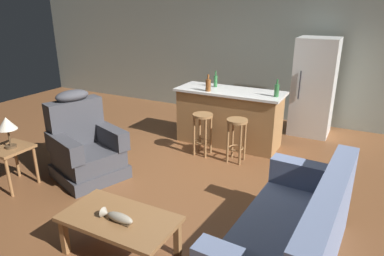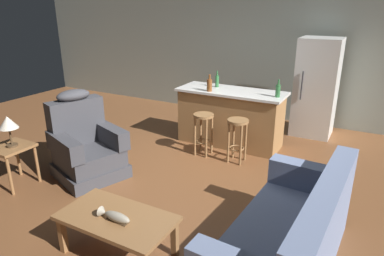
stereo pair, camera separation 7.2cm
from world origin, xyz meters
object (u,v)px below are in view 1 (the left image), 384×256
(table_lamp, at_px, (7,125))
(refrigerator, at_px, (314,87))
(bottle_short_amber, at_px, (215,81))
(end_table, at_px, (10,154))
(bottle_tall_green, at_px, (277,90))
(couch, at_px, (292,239))
(recliner_near_lamp, at_px, (85,147))
(bar_stool_left, at_px, (203,127))
(fish_figurine, at_px, (117,217))
(kitchen_island, at_px, (229,117))
(coffee_table, at_px, (119,222))
(bar_stool_right, at_px, (237,132))
(bottle_wine_dark, at_px, (208,85))

(table_lamp, bearing_deg, refrigerator, 51.94)
(refrigerator, bearing_deg, bottle_short_amber, -143.48)
(end_table, height_order, bottle_tall_green, bottle_tall_green)
(couch, distance_m, recliner_near_lamp, 3.02)
(recliner_near_lamp, bearing_deg, bar_stool_left, 70.93)
(fish_figurine, xyz_separation_m, refrigerator, (0.97, 4.39, 0.42))
(couch, xyz_separation_m, end_table, (-3.60, -0.14, 0.12))
(refrigerator, bearing_deg, bar_stool_left, -126.47)
(kitchen_island, distance_m, bottle_tall_green, 0.98)
(coffee_table, distance_m, end_table, 2.15)
(bar_stool_left, relative_size, refrigerator, 0.39)
(couch, distance_m, refrigerator, 3.86)
(recliner_near_lamp, bearing_deg, end_table, -113.27)
(recliner_near_lamp, bearing_deg, bottle_short_amber, 84.42)
(fish_figurine, bearing_deg, couch, 22.31)
(couch, distance_m, end_table, 3.61)
(recliner_near_lamp, relative_size, bottle_tall_green, 4.40)
(coffee_table, bearing_deg, end_table, 169.20)
(end_table, distance_m, table_lamp, 0.41)
(refrigerator, height_order, bottle_short_amber, refrigerator)
(bar_stool_right, relative_size, bottle_tall_green, 2.50)
(fish_figurine, height_order, bottle_tall_green, bottle_tall_green)
(couch, relative_size, bottle_short_amber, 6.94)
(fish_figurine, distance_m, refrigerator, 4.51)
(table_lamp, relative_size, kitchen_island, 0.23)
(recliner_near_lamp, relative_size, bottle_wine_dark, 4.31)
(end_table, relative_size, table_lamp, 1.37)
(bar_stool_left, bearing_deg, end_table, -129.97)
(bottle_wine_dark, bearing_deg, fish_figurine, -80.77)
(bottle_wine_dark, bearing_deg, refrigerator, 44.56)
(couch, distance_m, bottle_short_amber, 3.41)
(refrigerator, bearing_deg, couch, -82.64)
(bottle_tall_green, bearing_deg, bottle_short_amber, 170.90)
(refrigerator, xyz_separation_m, bottle_short_amber, (-1.47, -1.09, 0.18))
(coffee_table, xyz_separation_m, bar_stool_left, (-0.35, 2.50, 0.11))
(bottle_short_amber, bearing_deg, bottle_wine_dark, -86.62)
(end_table, relative_size, refrigerator, 0.32)
(fish_figurine, relative_size, couch, 0.17)
(kitchen_island, bearing_deg, bar_stool_left, -107.10)
(kitchen_island, relative_size, bottle_wine_dark, 6.47)
(bar_stool_left, bearing_deg, bottle_wine_dark, 104.14)
(kitchen_island, distance_m, bottle_wine_dark, 0.69)
(bottle_tall_green, bearing_deg, bar_stool_left, -150.36)
(bar_stool_right, xyz_separation_m, refrigerator, (0.78, 1.83, 0.41))
(bar_stool_right, bearing_deg, bottle_tall_green, 53.66)
(fish_figurine, distance_m, bottle_tall_green, 3.23)
(bottle_short_amber, bearing_deg, fish_figurine, -81.37)
(kitchen_island, relative_size, bottle_short_amber, 6.42)
(coffee_table, xyz_separation_m, end_table, (-2.11, 0.40, 0.10))
(coffee_table, bearing_deg, bar_stool_right, 84.91)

